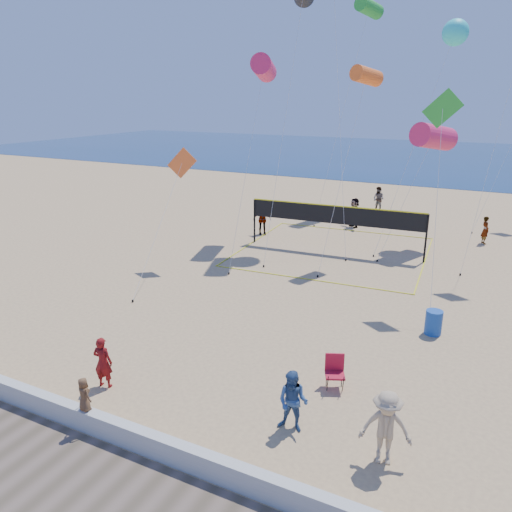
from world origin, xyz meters
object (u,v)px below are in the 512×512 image
at_px(trash_barrel, 434,322).
at_px(camp_chair, 335,369).
at_px(volleyball_net, 335,220).
at_px(woman, 103,362).

bearing_deg(trash_barrel, camp_chair, -112.97).
xyz_separation_m(camp_chair, volleyball_net, (-4.20, 12.61, 1.18)).
xyz_separation_m(woman, trash_barrel, (8.03, 7.81, -0.34)).
height_order(woman, volleyball_net, volleyball_net).
relative_size(woman, trash_barrel, 1.77).
distance_m(camp_chair, trash_barrel, 5.25).
distance_m(woman, volleyball_net, 15.71).
relative_size(trash_barrel, volleyball_net, 0.09).
height_order(woman, camp_chair, woman).
bearing_deg(woman, volleyball_net, -109.33).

